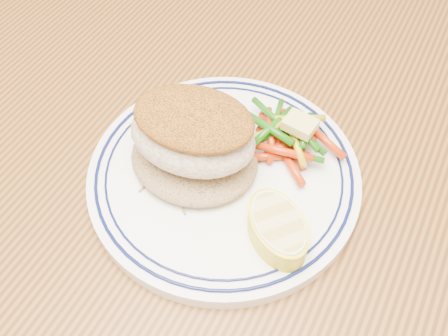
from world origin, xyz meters
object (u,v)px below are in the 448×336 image
lemon_wedge (277,228)px  plate (224,175)px  rice_pilaf (194,156)px  vegetable_pile (286,137)px  dining_table (243,239)px  fish_fillet (193,131)px

lemon_wedge → plate: bearing=150.5°
rice_pilaf → vegetable_pile: bearing=41.9°
plate → vegetable_pile: vegetable_pile is taller
plate → rice_pilaf: rice_pilaf is taller
plate → vegetable_pile: (0.04, 0.05, 0.02)m
rice_pilaf → dining_table: bearing=6.2°
rice_pilaf → lemon_wedge: 0.11m
rice_pilaf → vegetable_pile: (0.07, 0.06, 0.00)m
dining_table → vegetable_pile: 0.14m
plate → vegetable_pile: bearing=55.6°
plate → fish_fillet: fish_fillet is taller
plate → lemon_wedge: 0.08m
dining_table → plate: size_ratio=5.89×
dining_table → lemon_wedge: size_ratio=16.66×
dining_table → plate: bearing=-177.8°
plate → rice_pilaf: 0.03m
plate → dining_table: bearing=2.2°
vegetable_pile → fish_fillet: bearing=-137.9°
plate → rice_pilaf: bearing=-170.6°
rice_pilaf → fish_fillet: bearing=10.1°
vegetable_pile → plate: bearing=-124.4°
fish_fillet → vegetable_pile: size_ratio=1.15×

